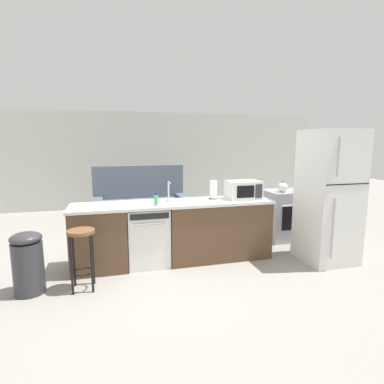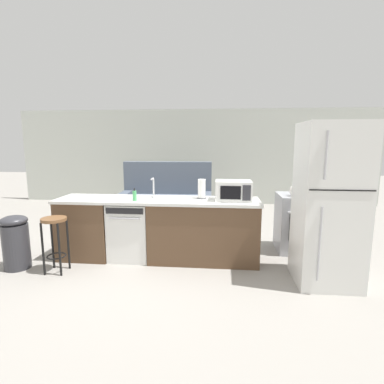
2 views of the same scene
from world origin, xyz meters
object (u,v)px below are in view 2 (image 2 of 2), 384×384
object	(u,v)px
kettle	(295,191)
trash_bin	(16,242)
couch	(167,201)
microwave	(233,191)
dishwasher	(131,230)
refrigerator	(329,205)
soap_bottle	(135,196)
paper_towel_roll	(202,189)
stove_range	(302,223)
bar_stool	(55,233)

from	to	relation	value
kettle	trash_bin	distance (m)	4.05
couch	microwave	bearing A→B (deg)	-59.63
dishwasher	microwave	size ratio (longest dim) A/B	1.68
dishwasher	kettle	xyz separation A→B (m)	(2.43, 0.42, 0.56)
trash_bin	kettle	bearing A→B (deg)	13.79
kettle	refrigerator	bearing A→B (deg)	-80.34
couch	soap_bottle	bearing A→B (deg)	-90.03
refrigerator	microwave	xyz separation A→B (m)	(-1.11, 0.55, 0.07)
paper_towel_roll	soap_bottle	world-z (taller)	paper_towel_roll
dishwasher	trash_bin	world-z (taller)	dishwasher
dishwasher	microwave	bearing A→B (deg)	-0.05
soap_bottle	dishwasher	bearing A→B (deg)	125.40
microwave	couch	xyz separation A→B (m)	(-1.38, 2.35, -0.65)
paper_towel_roll	trash_bin	world-z (taller)	paper_towel_roll
soap_bottle	paper_towel_roll	bearing A→B (deg)	15.45
stove_range	microwave	distance (m)	1.37
stove_range	microwave	bearing A→B (deg)	-153.69
stove_range	couch	xyz separation A→B (m)	(-2.49, 1.80, -0.06)
bar_stool	refrigerator	bearing A→B (deg)	0.73
paper_towel_roll	couch	size ratio (longest dim) A/B	0.14
dishwasher	refrigerator	bearing A→B (deg)	-11.93
microwave	couch	distance (m)	2.80
dishwasher	kettle	distance (m)	2.53
dishwasher	bar_stool	distance (m)	1.04
couch	stove_range	bearing A→B (deg)	-35.88
microwave	kettle	bearing A→B (deg)	24.15
soap_bottle	trash_bin	xyz separation A→B (m)	(-1.56, -0.38, -0.59)
refrigerator	trash_bin	bearing A→B (deg)	179.74
trash_bin	soap_bottle	bearing A→B (deg)	13.60
paper_towel_roll	soap_bottle	bearing A→B (deg)	-164.55
refrigerator	microwave	bearing A→B (deg)	153.75
stove_range	refrigerator	distance (m)	1.22
soap_bottle	couch	xyz separation A→B (m)	(0.00, 2.50, -0.58)
dishwasher	paper_towel_roll	bearing A→B (deg)	5.66
refrigerator	dishwasher	bearing A→B (deg)	168.07
dishwasher	trash_bin	bearing A→B (deg)	-159.92
paper_towel_roll	bar_stool	size ratio (longest dim) A/B	0.38
bar_stool	couch	world-z (taller)	couch
refrigerator	trash_bin	xyz separation A→B (m)	(-4.05, 0.02, -0.59)
stove_range	paper_towel_roll	bearing A→B (deg)	-164.09
stove_range	bar_stool	distance (m)	3.63
refrigerator	bar_stool	bearing A→B (deg)	-179.27
paper_towel_roll	couch	distance (m)	2.51
stove_range	paper_towel_roll	size ratio (longest dim) A/B	3.19
paper_towel_roll	soap_bottle	size ratio (longest dim) A/B	1.60
dishwasher	refrigerator	distance (m)	2.71
microwave	trash_bin	xyz separation A→B (m)	(-2.94, -0.53, -0.66)
stove_range	paper_towel_roll	distance (m)	1.73
microwave	trash_bin	world-z (taller)	microwave
stove_range	paper_towel_roll	xyz separation A→B (m)	(-1.56, -0.45, 0.59)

